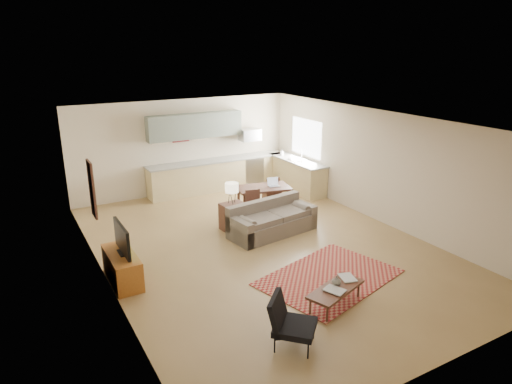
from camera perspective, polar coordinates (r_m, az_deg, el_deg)
room at (r=9.42m, az=0.90°, el=0.67°), size 9.00×9.00×9.00m
kitchen_counter_back at (r=13.62m, az=-4.79°, el=2.19°), size 4.26×0.64×0.92m
kitchen_counter_right at (r=13.61m, az=5.11°, el=2.16°), size 0.64×2.26×0.92m
kitchen_range at (r=14.11m, az=-0.73°, el=2.76°), size 0.62×0.62×0.90m
kitchen_microwave at (r=13.87m, az=-0.79°, el=7.16°), size 0.62×0.40×0.35m
upper_cabinets at (r=13.20m, az=-7.62°, el=8.22°), size 2.80×0.34×0.70m
window_right at (r=13.53m, az=6.29°, el=6.78°), size 0.02×1.40×1.05m
wall_art_left at (r=9.12m, az=-19.77°, el=0.33°), size 0.06×0.42×1.10m
triptych at (r=13.22m, az=-9.43°, el=7.27°), size 1.70×0.04×0.50m
rug at (r=8.75m, az=9.13°, el=-10.50°), size 2.87×2.33×0.02m
sofa at (r=10.42m, az=2.10°, el=-3.30°), size 2.24×1.21×0.74m
coffee_table at (r=7.85m, az=9.87°, el=-12.79°), size 1.21×0.79×0.34m
book_a at (r=7.57m, az=9.33°, el=-12.41°), size 0.47×0.50×0.03m
book_b at (r=8.04m, az=10.58°, el=-10.60°), size 0.41×0.45×0.02m
vase at (r=7.81m, az=10.04°, el=-10.85°), size 0.22×0.22×0.17m
armchair at (r=6.77m, az=4.90°, el=-15.95°), size 0.94×0.94×0.76m
tv_credenza at (r=8.76m, az=-16.38°, el=-9.04°), size 0.46×1.21×0.56m
tv at (r=8.54m, az=-16.40°, el=-5.64°), size 0.09×0.93×0.56m
console_table at (r=10.71m, az=-2.99°, el=-3.02°), size 0.57×0.41×0.64m
table_lamp at (r=10.52m, az=-3.04°, el=-0.11°), size 0.36×0.36×0.51m
dining_table at (r=11.76m, az=0.91°, el=-0.94°), size 1.48×1.04×0.68m
dining_chair_near at (r=11.11m, az=-0.14°, el=-1.82°), size 0.44×0.45×0.78m
dining_chair_far at (r=12.39m, az=1.86°, el=0.27°), size 0.43×0.44×0.77m
laptop at (r=11.69m, az=2.28°, el=1.22°), size 0.32×0.26×0.21m
soap_bottle at (r=13.96m, az=3.25°, el=4.97°), size 0.11×0.11×0.19m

